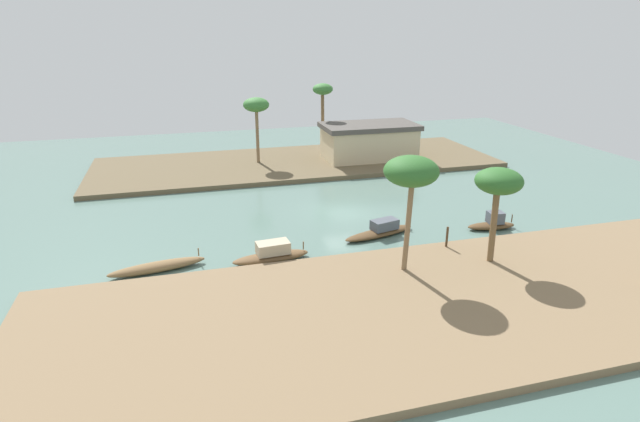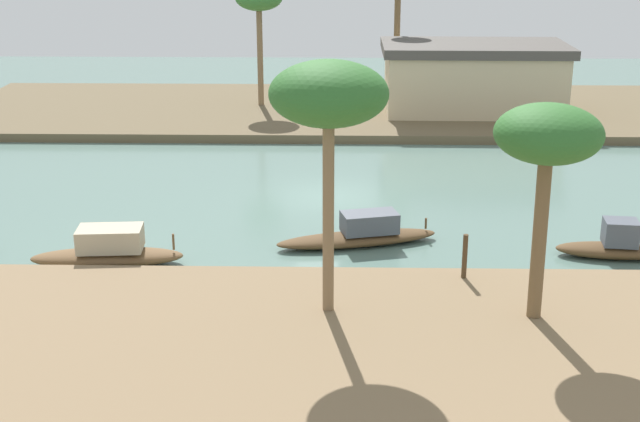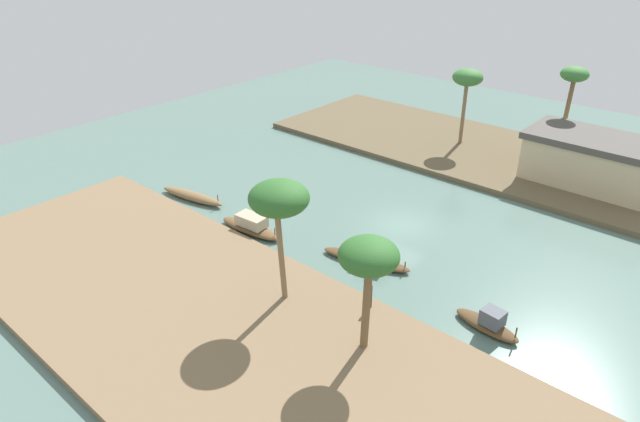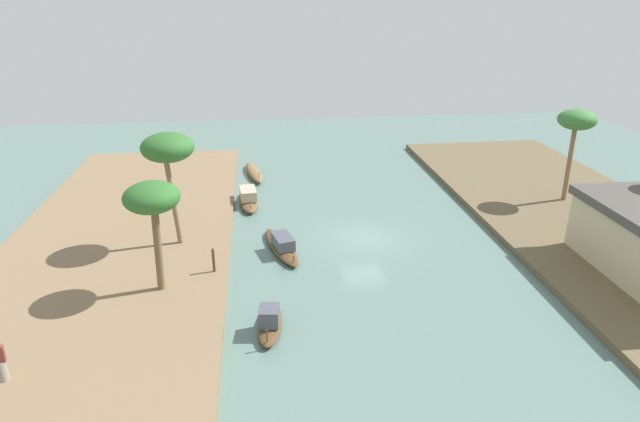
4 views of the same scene
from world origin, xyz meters
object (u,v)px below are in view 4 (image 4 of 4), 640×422
(sampan_with_red_awning, at_px, (282,245))
(palm_tree_left_far, at_px, (152,200))
(mooring_post, at_px, (214,260))
(palm_tree_left_near, at_px, (168,149))
(palm_tree_right_tall, at_px, (577,122))
(sampan_midstream, at_px, (254,172))
(sampan_downstream_large, at_px, (248,198))
(person_on_near_bank, at_px, (0,363))
(sampan_open_hull, at_px, (270,322))

(sampan_with_red_awning, relative_size, palm_tree_left_far, 0.99)
(mooring_post, relative_size, palm_tree_left_near, 0.20)
(mooring_post, height_order, palm_tree_left_near, palm_tree_left_near)
(palm_tree_right_tall, bearing_deg, sampan_midstream, -113.27)
(sampan_downstream_large, distance_m, palm_tree_left_far, 13.25)
(palm_tree_right_tall, bearing_deg, mooring_post, -71.78)
(person_on_near_bank, distance_m, palm_tree_left_near, 13.17)
(sampan_open_hull, bearing_deg, sampan_downstream_large, -169.95)
(sampan_midstream, relative_size, palm_tree_left_far, 1.00)
(palm_tree_right_tall, bearing_deg, person_on_near_bank, -63.47)
(sampan_downstream_large, relative_size, mooring_post, 3.64)
(sampan_with_red_awning, bearing_deg, sampan_open_hull, -20.98)
(mooring_post, bearing_deg, palm_tree_right_tall, 108.22)
(sampan_downstream_large, xyz_separation_m, mooring_post, (10.36, -1.68, 0.60))
(sampan_open_hull, bearing_deg, person_on_near_bank, -68.77)
(sampan_midstream, relative_size, mooring_post, 4.26)
(sampan_midstream, bearing_deg, sampan_downstream_large, -13.46)
(sampan_with_red_awning, height_order, person_on_near_bank, person_on_near_bank)
(mooring_post, bearing_deg, palm_tree_left_near, -148.51)
(mooring_post, bearing_deg, sampan_downstream_large, 170.80)
(palm_tree_left_far, bearing_deg, sampan_open_hull, 55.09)
(person_on_near_bank, bearing_deg, palm_tree_left_near, -128.21)
(sampan_midstream, height_order, sampan_with_red_awning, sampan_with_red_awning)
(sampan_midstream, bearing_deg, person_on_near_bank, -30.56)
(person_on_near_bank, relative_size, palm_tree_left_near, 0.26)
(sampan_with_red_awning, bearing_deg, palm_tree_left_near, -113.41)
(sampan_with_red_awning, distance_m, mooring_post, 4.58)
(sampan_midstream, distance_m, palm_tree_left_near, 14.86)
(palm_tree_left_far, bearing_deg, person_on_near_bank, -38.12)
(person_on_near_bank, distance_m, palm_tree_left_far, 8.65)
(sampan_open_hull, xyz_separation_m, mooring_post, (-4.93, -2.66, 0.64))
(palm_tree_left_near, xyz_separation_m, palm_tree_left_far, (5.16, -0.08, -0.95))
(sampan_with_red_awning, relative_size, palm_tree_right_tall, 0.85)
(sampan_with_red_awning, relative_size, sampan_downstream_large, 1.16)
(sampan_midstream, bearing_deg, palm_tree_left_far, -23.49)
(person_on_near_bank, bearing_deg, palm_tree_right_tall, -168.30)
(palm_tree_right_tall, bearing_deg, palm_tree_left_far, -70.49)
(sampan_midstream, xyz_separation_m, palm_tree_left_far, (18.19, -4.47, 4.68))
(sampan_with_red_awning, distance_m, person_on_near_bank, 14.91)
(sampan_open_hull, xyz_separation_m, palm_tree_right_tall, (-12.59, 20.62, 5.42))
(sampan_midstream, distance_m, sampan_with_red_awning, 14.07)
(sampan_with_red_awning, bearing_deg, mooring_post, -66.36)
(person_on_near_bank, relative_size, palm_tree_left_far, 0.31)
(sampan_with_red_awning, xyz_separation_m, sampan_downstream_large, (-7.59, -1.91, 0.08))
(sampan_with_red_awning, distance_m, palm_tree_right_tall, 21.01)
(sampan_downstream_large, xyz_separation_m, palm_tree_left_near, (6.62, -3.97, 5.46))
(sampan_open_hull, height_order, mooring_post, mooring_post)
(sampan_open_hull, relative_size, palm_tree_left_far, 0.63)
(sampan_downstream_large, distance_m, palm_tree_left_near, 9.46)
(sampan_midstream, xyz_separation_m, sampan_downstream_large, (6.40, -0.42, 0.17))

